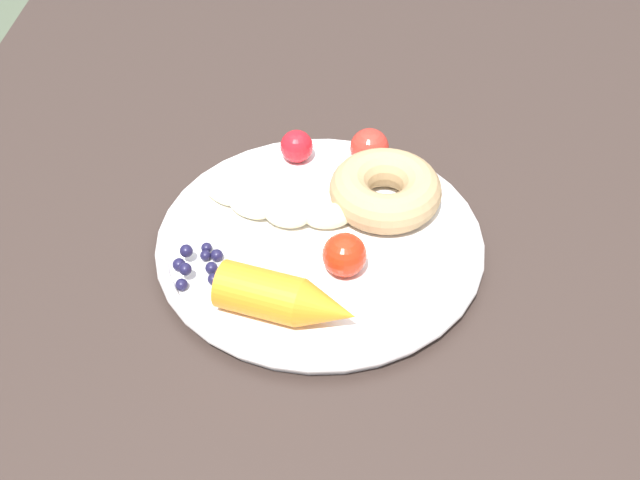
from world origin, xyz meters
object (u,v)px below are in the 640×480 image
Objects in this scene: plate at (320,242)px; blueberry_pile at (197,264)px; dining_table at (370,269)px; tomato_near at (344,255)px; tomato_mid at (297,146)px; donut at (385,190)px; carrot_orange at (287,300)px; tomato_far at (369,148)px; banana at (289,209)px.

plate is 5.31× the size of blueberry_pile.
dining_table is 0.12m from plate.
tomato_near is (0.10, -0.03, 0.11)m from dining_table.
plate is 9.02× the size of tomato_mid.
donut reaches higher than blueberry_pile.
blueberry_pile is 0.18m from tomato_mid.
tomato_near reaches higher than plate.
plate is at bearing 113.05° from blueberry_pile.
tomato_mid is at bearing 155.44° from blueberry_pile.
carrot_orange is 1.16× the size of donut.
tomato_far reaches higher than dining_table.
carrot_orange is 0.07m from tomato_near.
banana is 1.53× the size of carrot_orange.
donut is at bearing 120.63° from blueberry_pile.
plate is 1.58× the size of banana.
blueberry_pile is at bearing -120.01° from carrot_orange.
blueberry_pile is at bearing -86.79° from tomato_near.
plate is at bearing 14.80° from tomato_mid.
donut is 2.71× the size of tomato_far.
dining_table is 21.35× the size of blueberry_pile.
banana is 0.12m from carrot_orange.
carrot_orange is 0.10m from blueberry_pile.
blueberry_pile is at bearing -66.95° from plate.
donut is (-0.15, 0.08, -0.00)m from carrot_orange.
tomato_near is (0.04, 0.02, 0.02)m from plate.
plate is at bearing -20.11° from tomato_far.
plate is 0.12m from blueberry_pile.
tomato_near reaches higher than banana.
donut is 0.11m from tomato_mid.
dining_table is at bearing 165.36° from tomato_near.
banana is 0.09m from tomato_mid.
blueberry_pile reaches higher than plate.
tomato_mid is 0.84× the size of tomato_far.
tomato_mid reaches higher than banana.
tomato_near is at bearing -14.64° from dining_table.
tomato_near reaches higher than blueberry_pile.
donut is (0.01, 0.01, 0.11)m from dining_table.
banana is at bearing -74.42° from donut.
carrot_orange is (0.15, -0.07, 0.12)m from dining_table.
banana reaches higher than blueberry_pile.
tomato_far is at bearing 137.39° from blueberry_pile.
donut is 0.19m from blueberry_pile.
banana is at bearing -175.61° from carrot_orange.
dining_table is 0.15m from tomato_mid.
carrot_orange reaches higher than tomato_near.
donut is at bearing 151.25° from carrot_orange.
tomato_mid is (-0.21, -0.01, -0.00)m from carrot_orange.
dining_table is 6.36× the size of banana.
plate is 0.13m from tomato_far.
tomato_mid is at bearing -165.20° from plate.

